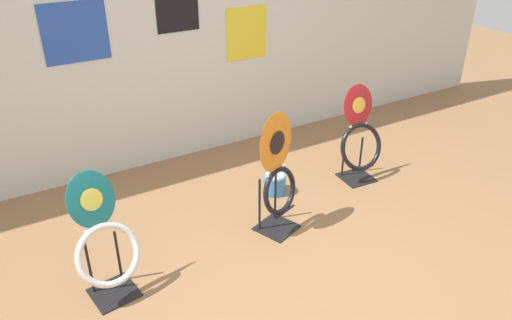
% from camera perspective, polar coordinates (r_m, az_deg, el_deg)
% --- Properties ---
extents(ground_plane, '(14.00, 14.00, 0.00)m').
position_cam_1_polar(ground_plane, '(3.42, 7.46, -14.81)').
color(ground_plane, '#8E6642').
extents(wall_back, '(8.00, 0.07, 2.60)m').
position_cam_1_polar(wall_back, '(4.61, -9.24, 15.25)').
color(wall_back, silver).
rests_on(wall_back, ground_plane).
extents(toilet_seat_display_crimson_swirl, '(0.44, 0.30, 0.87)m').
position_cam_1_polar(toilet_seat_display_crimson_swirl, '(4.50, 11.79, 2.10)').
color(toilet_seat_display_crimson_swirl, black).
rests_on(toilet_seat_display_crimson_swirl, ground_plane).
extents(toilet_seat_display_teal_sax, '(0.44, 0.37, 0.85)m').
position_cam_1_polar(toilet_seat_display_teal_sax, '(3.28, -16.83, -9.48)').
color(toilet_seat_display_teal_sax, black).
rests_on(toilet_seat_display_teal_sax, ground_plane).
extents(toilet_seat_display_orange_sun, '(0.39, 0.36, 0.97)m').
position_cam_1_polar(toilet_seat_display_orange_sun, '(3.68, 2.50, -1.78)').
color(toilet_seat_display_orange_sun, black).
rests_on(toilet_seat_display_orange_sun, ground_plane).
extents(paint_can, '(0.19, 0.19, 0.18)m').
position_cam_1_polar(paint_can, '(4.32, 2.17, -2.66)').
color(paint_can, teal).
rests_on(paint_can, ground_plane).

